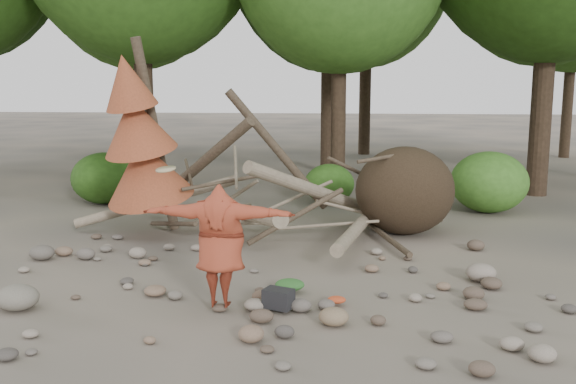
{
  "coord_description": "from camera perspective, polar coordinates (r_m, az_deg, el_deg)",
  "views": [
    {
      "loc": [
        1.39,
        -9.98,
        3.39
      ],
      "look_at": [
        0.26,
        1.5,
        1.4
      ],
      "focal_mm": 40.0,
      "sensor_mm": 36.0,
      "label": 1
    }
  ],
  "objects": [
    {
      "name": "boulder_front_left",
      "position": [
        10.56,
        -22.92,
        -8.63
      ],
      "size": [
        0.64,
        0.58,
        0.39
      ],
      "primitive_type": "ellipsoid",
      "color": "slate",
      "rests_on": "ground"
    },
    {
      "name": "backpack",
      "position": [
        9.7,
        -0.85,
        -9.78
      ],
      "size": [
        0.5,
        0.42,
        0.28
      ],
      "primitive_type": "cube",
      "rotation": [
        0.0,
        0.0,
        -0.37
      ],
      "color": "black",
      "rests_on": "ground"
    },
    {
      "name": "boulder_front_right",
      "position": [
        9.2,
        4.08,
        -10.99
      ],
      "size": [
        0.43,
        0.39,
        0.26
      ],
      "primitive_type": "ellipsoid",
      "color": "#836D52",
      "rests_on": "ground"
    },
    {
      "name": "bush_mid",
      "position": [
        18.01,
        3.69,
        0.73
      ],
      "size": [
        1.4,
        1.4,
        1.12
      ],
      "primitive_type": "ellipsoid",
      "color": "#36691E",
      "rests_on": "ground"
    },
    {
      "name": "frisbee_thrower",
      "position": [
        9.55,
        -6.06,
        -4.74
      ],
      "size": [
        2.3,
        0.74,
        2.08
      ],
      "color": "maroon",
      "rests_on": "ground"
    },
    {
      "name": "deadfall_pile",
      "position": [
        14.44,
        8.06,
        -0.03
      ],
      "size": [
        8.55,
        5.24,
        3.3
      ],
      "color": "#332619",
      "rests_on": "ground"
    },
    {
      "name": "dead_conifer",
      "position": [
        14.15,
        -12.99,
        4.35
      ],
      "size": [
        2.06,
        2.16,
        4.35
      ],
      "color": "#4C3F30",
      "rests_on": "ground"
    },
    {
      "name": "cloth_green",
      "position": [
        10.52,
        0.16,
        -8.49
      ],
      "size": [
        0.48,
        0.4,
        0.18
      ],
      "primitive_type": "ellipsoid",
      "color": "#2A5E25",
      "rests_on": "ground"
    },
    {
      "name": "ground",
      "position": [
        10.63,
        -2.19,
        -8.82
      ],
      "size": [
        120.0,
        120.0,
        0.0
      ],
      "primitive_type": "plane",
      "color": "#514C44",
      "rests_on": "ground"
    },
    {
      "name": "cloth_orange",
      "position": [
        9.97,
        4.34,
        -9.79
      ],
      "size": [
        0.28,
        0.23,
        0.1
      ],
      "primitive_type": "ellipsoid",
      "color": "#B13E1E",
      "rests_on": "ground"
    },
    {
      "name": "bush_left",
      "position": [
        18.7,
        -16.05,
        1.19
      ],
      "size": [
        1.8,
        1.8,
        1.44
      ],
      "primitive_type": "ellipsoid",
      "color": "#295316",
      "rests_on": "ground"
    },
    {
      "name": "boulder_mid_right",
      "position": [
        11.58,
        16.78,
        -6.86
      ],
      "size": [
        0.52,
        0.47,
        0.31
      ],
      "primitive_type": "ellipsoid",
      "color": "gray",
      "rests_on": "ground"
    },
    {
      "name": "bush_right",
      "position": [
        17.55,
        17.45,
        0.85
      ],
      "size": [
        2.0,
        2.0,
        1.6
      ],
      "primitive_type": "ellipsoid",
      "color": "#437D26",
      "rests_on": "ground"
    },
    {
      "name": "boulder_mid_left",
      "position": [
        13.27,
        -21.03,
        -5.04
      ],
      "size": [
        0.48,
        0.43,
        0.29
      ],
      "primitive_type": "ellipsoid",
      "color": "#5C554D",
      "rests_on": "ground"
    }
  ]
}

